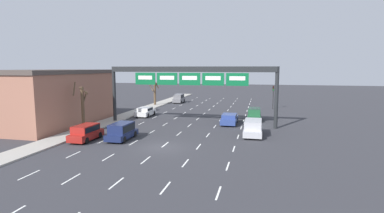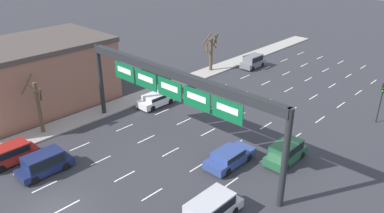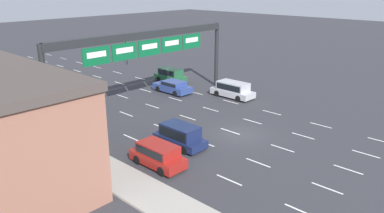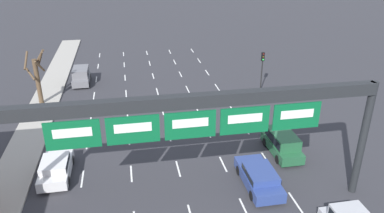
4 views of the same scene
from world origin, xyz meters
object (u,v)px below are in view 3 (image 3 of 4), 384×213
object	(u,v)px
suv_silver	(233,89)
sign_gantry	(147,44)
suv_green	(171,75)
car_white	(47,106)
tree_bare_second	(82,122)
suv_red	(158,154)
car_blue	(173,86)
suv_navy	(180,134)
traffic_light_near_gantry	(127,45)

from	to	relation	value
suv_silver	sign_gantry	bearing A→B (deg)	151.19
sign_gantry	suv_green	world-z (taller)	sign_gantry
car_white	tree_bare_second	world-z (taller)	tree_bare_second
sign_gantry	suv_silver	bearing A→B (deg)	-28.81
car_white	tree_bare_second	xyz separation A→B (m)	(-3.09, -11.68, 2.25)
car_white	suv_silver	bearing A→B (deg)	-30.53
suv_red	car_blue	distance (m)	18.10
car_blue	suv_navy	bearing A→B (deg)	-131.93
suv_red	suv_green	world-z (taller)	suv_green
suv_silver	tree_bare_second	xyz separation A→B (m)	(-19.54, -1.98, 2.04)
car_blue	tree_bare_second	size ratio (longest dim) A/B	0.84
suv_red	suv_green	xyz separation A→B (m)	(16.41, 15.89, 0.06)
sign_gantry	tree_bare_second	bearing A→B (deg)	-150.52
car_blue	traffic_light_near_gantry	size ratio (longest dim) A/B	1.12
suv_red	suv_green	size ratio (longest dim) A/B	0.96
car_white	tree_bare_second	bearing A→B (deg)	-104.81
car_blue	traffic_light_near_gantry	world-z (taller)	traffic_light_near_gantry
suv_red	traffic_light_near_gantry	size ratio (longest dim) A/B	0.98
suv_navy	suv_green	bearing A→B (deg)	48.36
suv_green	tree_bare_second	distance (m)	22.78
tree_bare_second	car_blue	bearing A→B (deg)	26.37
suv_navy	tree_bare_second	size ratio (longest dim) A/B	0.76
traffic_light_near_gantry	car_white	bearing A→B (deg)	-146.66
suv_green	suv_navy	distance (m)	19.63
sign_gantry	traffic_light_near_gantry	distance (m)	21.27
car_white	tree_bare_second	distance (m)	12.29
sign_gantry	suv_green	size ratio (longest dim) A/B	5.09
suv_silver	suv_navy	size ratio (longest dim) A/B	1.14
suv_silver	traffic_light_near_gantry	bearing A→B (deg)	82.75
car_white	sign_gantry	bearing A→B (deg)	-32.16
suv_red	car_blue	bearing A→B (deg)	42.72
suv_navy	car_white	world-z (taller)	suv_navy
suv_green	traffic_light_near_gantry	distance (m)	13.16
car_blue	tree_bare_second	world-z (taller)	tree_bare_second
suv_red	suv_green	bearing A→B (deg)	44.08
suv_red	suv_navy	distance (m)	3.58
car_blue	suv_green	bearing A→B (deg)	49.26
suv_green	traffic_light_near_gantry	world-z (taller)	traffic_light_near_gantry
suv_silver	suv_red	bearing A→B (deg)	-159.52
sign_gantry	suv_silver	distance (m)	10.68
suv_red	tree_bare_second	bearing A→B (deg)	125.84
suv_red	tree_bare_second	distance (m)	5.57
suv_silver	car_blue	distance (m)	6.91
car_blue	suv_silver	bearing A→B (deg)	-62.23
sign_gantry	suv_red	xyz separation A→B (m)	(-8.38, -10.64, -5.34)
suv_silver	car_blue	size ratio (longest dim) A/B	1.03
suv_navy	traffic_light_near_gantry	world-z (taller)	traffic_light_near_gantry
suv_silver	suv_red	world-z (taller)	suv_silver
suv_navy	car_white	size ratio (longest dim) A/B	0.97
sign_gantry	car_white	world-z (taller)	sign_gantry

